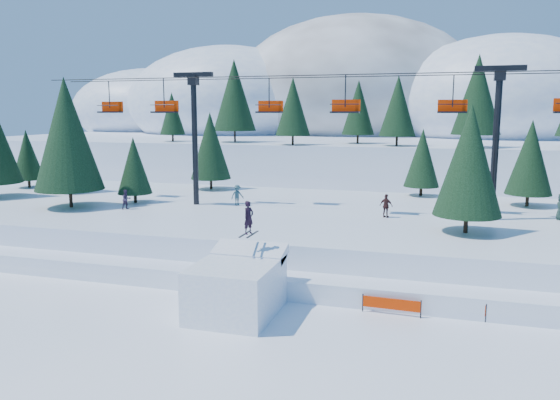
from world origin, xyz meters
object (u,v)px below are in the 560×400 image
(chairlift, at_px, (325,118))
(banner_far, at_px, (455,306))
(banner_near, at_px, (391,304))
(jump_kicker, at_px, (237,286))

(chairlift, xyz_separation_m, banner_far, (9.16, -12.76, -8.78))
(chairlift, bearing_deg, banner_near, -65.10)
(chairlift, bearing_deg, jump_kicker, -94.03)
(chairlift, distance_m, banner_near, 17.12)
(chairlift, relative_size, banner_near, 16.10)
(jump_kicker, relative_size, banner_near, 1.88)
(jump_kicker, height_order, chairlift, chairlift)
(banner_near, bearing_deg, jump_kicker, -164.99)
(jump_kicker, relative_size, chairlift, 0.12)
(banner_near, bearing_deg, chairlift, 114.90)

